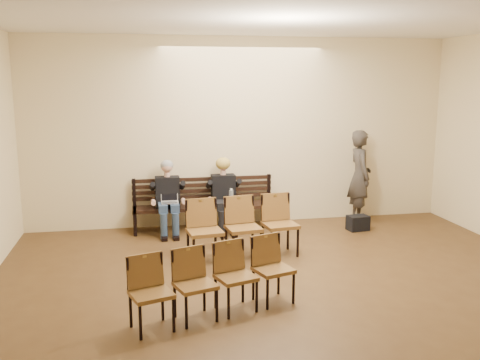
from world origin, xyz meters
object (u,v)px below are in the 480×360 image
(seated_man, at_px, (168,198))
(chair_row_back, at_px, (216,281))
(laptop, at_px, (170,204))
(chair_row_front, at_px, (243,228))
(seated_woman, at_px, (224,197))
(passerby, at_px, (360,169))
(bench, at_px, (205,217))
(water_bottle, at_px, (231,203))
(bag, at_px, (358,223))

(seated_man, height_order, chair_row_back, seated_man)
(seated_man, height_order, laptop, seated_man)
(seated_man, height_order, chair_row_front, seated_man)
(seated_woman, xyz_separation_m, passerby, (2.66, 0.12, 0.40))
(bench, bearing_deg, passerby, 0.03)
(laptop, height_order, chair_row_front, chair_row_front)
(laptop, xyz_separation_m, passerby, (3.65, 0.28, 0.46))
(water_bottle, bearing_deg, bench, 137.45)
(chair_row_back, bearing_deg, chair_row_front, 51.87)
(bench, height_order, laptop, laptop)
(laptop, distance_m, chair_row_back, 3.40)
(seated_man, xyz_separation_m, laptop, (0.02, -0.16, -0.08))
(seated_man, distance_m, chair_row_back, 3.56)
(laptop, xyz_separation_m, chair_row_front, (1.03, -1.47, -0.08))
(laptop, bearing_deg, water_bottle, -4.03)
(bench, height_order, water_bottle, water_bottle)
(laptop, bearing_deg, bench, 25.48)
(bag, bearing_deg, water_bottle, 174.89)
(chair_row_front, bearing_deg, laptop, 117.82)
(seated_woman, bearing_deg, bench, 160.90)
(bag, xyz_separation_m, chair_row_front, (-2.36, -1.14, 0.34))
(bench, xyz_separation_m, chair_row_back, (-0.32, -3.65, 0.19))
(water_bottle, bearing_deg, chair_row_front, -92.02)
(seated_woman, distance_m, laptop, 1.00)
(seated_man, distance_m, passerby, 3.70)
(chair_row_front, bearing_deg, chair_row_back, -117.38)
(bench, relative_size, chair_row_front, 1.52)
(seated_man, distance_m, laptop, 0.18)
(bench, distance_m, chair_row_front, 1.80)
(laptop, height_order, water_bottle, water_bottle)
(seated_man, relative_size, passerby, 0.62)
(bench, xyz_separation_m, water_bottle, (0.43, -0.40, 0.35))
(bench, bearing_deg, bag, -12.37)
(bench, height_order, chair_row_back, chair_row_back)
(seated_woman, height_order, chair_row_back, seated_woman)
(laptop, bearing_deg, chair_row_front, -52.67)
(bench, bearing_deg, seated_man, -169.81)
(seated_woman, relative_size, water_bottle, 5.00)
(passerby, bearing_deg, seated_man, 95.70)
(chair_row_front, bearing_deg, bag, 18.57)
(bench, xyz_separation_m, passerby, (3.01, 0.00, 0.80))
(seated_man, bearing_deg, passerby, 1.89)
(laptop, distance_m, bag, 3.43)
(water_bottle, height_order, chair_row_front, chair_row_front)
(passerby, relative_size, chair_row_front, 1.19)
(seated_woman, relative_size, laptop, 4.12)
(bench, distance_m, bag, 2.81)
(bench, distance_m, passerby, 3.11)
(seated_man, bearing_deg, bench, 10.19)
(seated_woman, relative_size, chair_row_front, 0.72)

